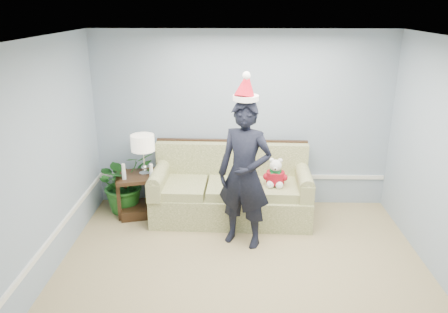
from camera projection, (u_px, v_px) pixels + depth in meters
room_shell at (245, 186)px, 4.27m from camera, size 4.54×5.04×2.74m
wainscot_trim at (152, 213)px, 5.71m from camera, size 4.49×4.99×0.06m
sofa at (231, 192)px, 6.50m from camera, size 2.32×1.05×1.08m
side_table at (140, 199)px, 6.58m from camera, size 0.78×0.70×0.64m
table_lamp at (143, 145)px, 6.31m from camera, size 0.34×0.34×0.61m
candle_pair at (138, 172)px, 6.25m from camera, size 0.46×0.06×0.23m
houseplant at (124, 182)px, 6.63m from camera, size 1.12×1.11×0.94m
man at (245, 175)px, 5.56m from camera, size 0.83×0.70×1.94m
santa_hat at (246, 87)px, 5.20m from camera, size 0.42×0.44×0.37m
teddy_bear at (275, 176)px, 6.21m from camera, size 0.29×0.31×0.42m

